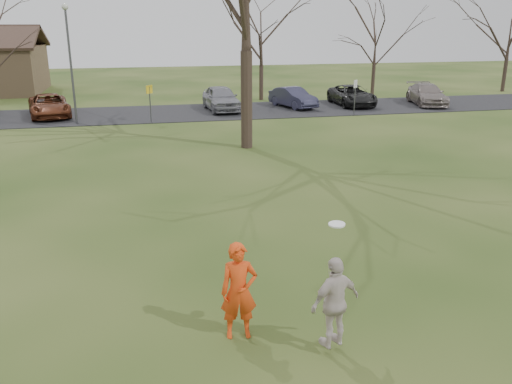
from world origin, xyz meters
TOP-DOWN VIEW (x-y plane):
  - ground at (0.00, 0.00)m, footprint 120.00×120.00m
  - parking_strip at (0.00, 25.00)m, footprint 62.00×6.50m
  - player_defender at (-1.11, 0.34)m, footprint 0.68×0.47m
  - car_2 at (-7.74, 25.15)m, footprint 3.05×5.01m
  - car_4 at (2.44, 25.24)m, footprint 2.11×4.59m
  - car_5 at (7.19, 25.47)m, footprint 2.55×4.11m
  - car_6 at (11.27, 25.49)m, footprint 2.28×4.75m
  - car_7 at (16.30, 24.71)m, footprint 2.83×4.92m
  - catching_play at (0.36, -0.49)m, footprint 1.03×0.67m
  - lamp_post at (-6.00, 22.50)m, footprint 0.34×0.34m
  - sign_yellow at (-2.00, 22.00)m, footprint 0.35×0.35m
  - sign_white at (10.00, 22.00)m, footprint 0.35×0.35m
  - small_tree_row at (4.38, 30.06)m, footprint 55.00×5.90m

SIDE VIEW (x-z plane):
  - ground at x=0.00m, z-range 0.00..0.00m
  - parking_strip at x=0.00m, z-range 0.00..0.04m
  - car_5 at x=7.19m, z-range 0.04..1.32m
  - car_2 at x=-7.74m, z-range 0.04..1.34m
  - car_6 at x=11.27m, z-range 0.04..1.34m
  - car_7 at x=16.30m, z-range 0.04..1.38m
  - car_4 at x=2.44m, z-range 0.04..1.56m
  - player_defender at x=-1.11m, z-range 0.00..1.79m
  - catching_play at x=0.36m, z-range -0.15..2.07m
  - sign_yellow at x=-2.00m, z-range 0.41..2.49m
  - sign_white at x=10.00m, z-range 0.41..2.49m
  - small_tree_row at x=4.38m, z-range -0.36..8.14m
  - lamp_post at x=-6.00m, z-range 0.83..7.10m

